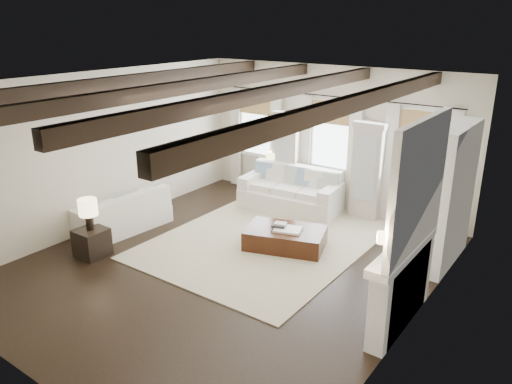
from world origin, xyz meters
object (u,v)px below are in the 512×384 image
Objects in this scene: sofa_left at (125,215)px; ottoman at (285,238)px; side_table_front at (92,242)px; side_table_back at (273,186)px; sofa_back at (292,192)px.

sofa_left is 1.36× the size of ottoman.
sofa_left is 3.81× the size of side_table_front.
side_table_front is 0.94× the size of side_table_back.
sofa_left is at bearing -176.57° from ottoman.
side_table_back is (1.31, 3.50, -0.06)m from sofa_left.
ottoman is 3.59m from side_table_front.
sofa_back is at bearing -28.24° from side_table_back.
sofa_back is at bearing 67.83° from side_table_front.
sofa_back reaches higher than side_table_back.
sofa_back is 4.52m from side_table_front.
sofa_back is 3.72m from sofa_left.
sofa_back reaches higher than ottoman.
side_table_front is at bearing -112.17° from sofa_back.
sofa_back is 1.60× the size of ottoman.
ottoman is 2.64× the size of side_table_back.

